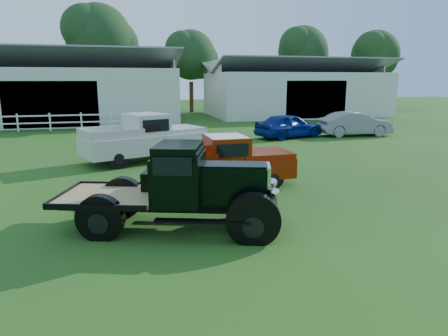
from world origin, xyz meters
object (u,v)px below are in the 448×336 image
object	(u,v)px
vintage_flatbed	(175,187)
white_pickup	(145,138)
red_pickup	(223,161)
misc_car_blue	(289,126)
misc_car_grey	(355,124)

from	to	relation	value
vintage_flatbed	white_pickup	bearing A→B (deg)	109.46
red_pickup	misc_car_blue	world-z (taller)	red_pickup
red_pickup	misc_car_blue	distance (m)	11.70
white_pickup	misc_car_grey	size ratio (longest dim) A/B	1.21
red_pickup	misc_car_blue	xyz separation A→B (m)	(6.54, 9.70, -0.11)
vintage_flatbed	white_pickup	distance (m)	8.24
red_pickup	white_pickup	size ratio (longest dim) A/B	0.86
misc_car_grey	vintage_flatbed	bearing A→B (deg)	139.70
misc_car_blue	vintage_flatbed	bearing A→B (deg)	131.02
vintage_flatbed	misc_car_grey	world-z (taller)	vintage_flatbed
vintage_flatbed	white_pickup	world-z (taller)	vintage_flatbed
red_pickup	misc_car_grey	xyz separation A→B (m)	(10.80, 9.48, -0.10)
white_pickup	misc_car_grey	xyz separation A→B (m)	(12.97, 4.59, -0.25)
white_pickup	misc_car_blue	xyz separation A→B (m)	(8.71, 4.81, -0.26)
vintage_flatbed	misc_car_grey	xyz separation A→B (m)	(12.81, 12.83, -0.27)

